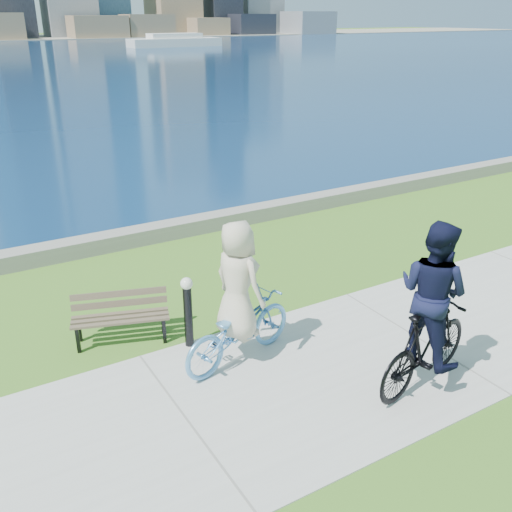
{
  "coord_description": "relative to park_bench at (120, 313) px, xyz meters",
  "views": [
    {
      "loc": [
        -6.25,
        -5.45,
        4.8
      ],
      "look_at": [
        -1.81,
        1.99,
        1.1
      ],
      "focal_mm": 40.0,
      "sensor_mm": 36.0,
      "label": 1
    }
  ],
  "objects": [
    {
      "name": "ferry_far",
      "position": [
        35.1,
        79.16,
        0.34
      ],
      "size": [
        14.31,
        4.09,
        1.94
      ],
      "color": "silver",
      "rests_on": "ground"
    },
    {
      "name": "cyclist_man",
      "position": [
        3.19,
        -3.31,
        0.56
      ],
      "size": [
        0.98,
        2.09,
        2.41
      ],
      "rotation": [
        0.0,
        0.0,
        1.78
      ],
      "color": "black",
      "rests_on": "ground"
    },
    {
      "name": "seawall",
      "position": [
        4.05,
        3.81,
        -0.3
      ],
      "size": [
        90.0,
        0.5,
        0.35
      ],
      "primitive_type": "cube",
      "color": "slate",
      "rests_on": "ground"
    },
    {
      "name": "concrete_path",
      "position": [
        4.05,
        -2.39,
        -0.46
      ],
      "size": [
        80.0,
        3.5,
        0.02
      ],
      "primitive_type": "cube",
      "color": "#A7A7A2",
      "rests_on": "ground"
    },
    {
      "name": "ground",
      "position": [
        4.05,
        -2.39,
        -0.47
      ],
      "size": [
        320.0,
        320.0,
        0.0
      ],
      "primitive_type": "plane",
      "color": "#38661A",
      "rests_on": "ground"
    },
    {
      "name": "park_bench",
      "position": [
        0.0,
        0.0,
        0.0
      ],
      "size": [
        1.58,
        0.96,
        0.77
      ],
      "rotation": [
        0.0,
        0.0,
        -0.32
      ],
      "color": "black",
      "rests_on": "ground"
    },
    {
      "name": "cyclist_woman",
      "position": [
        1.3,
        -1.48,
        0.36
      ],
      "size": [
        1.18,
        2.13,
        2.19
      ],
      "rotation": [
        0.0,
        0.0,
        1.82
      ],
      "color": "#5A9EDC",
      "rests_on": "ground"
    },
    {
      "name": "bollard_lamp",
      "position": [
        0.83,
        -0.73,
        0.2
      ],
      "size": [
        0.19,
        0.19,
        1.18
      ],
      "color": "black",
      "rests_on": "ground"
    }
  ]
}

